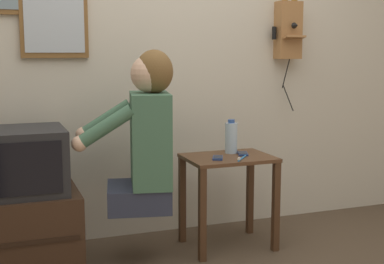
{
  "coord_description": "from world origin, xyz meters",
  "views": [
    {
      "loc": [
        -1.03,
        -2.34,
        1.23
      ],
      "look_at": [
        0.07,
        0.62,
        0.76
      ],
      "focal_mm": 50.0,
      "sensor_mm": 36.0,
      "label": 1
    }
  ],
  "objects_px": {
    "wall_mirror": "(53,4)",
    "water_bottle": "(231,137)",
    "toothbrush": "(241,158)",
    "cell_phone_spare": "(243,153)",
    "person": "(145,134)",
    "cell_phone_held": "(218,158)",
    "television": "(21,161)",
    "wall_phone_antique": "(288,30)"
  },
  "relations": [
    {
      "from": "wall_mirror",
      "to": "water_bottle",
      "type": "height_order",
      "value": "wall_mirror"
    },
    {
      "from": "toothbrush",
      "to": "cell_phone_spare",
      "type": "bearing_deg",
      "value": -78.26
    },
    {
      "from": "person",
      "to": "cell_phone_held",
      "type": "relative_size",
      "value": 6.7
    },
    {
      "from": "cell_phone_held",
      "to": "cell_phone_spare",
      "type": "xyz_separation_m",
      "value": [
        0.2,
        0.07,
        0.0
      ]
    },
    {
      "from": "television",
      "to": "person",
      "type": "bearing_deg",
      "value": -9.06
    },
    {
      "from": "water_bottle",
      "to": "person",
      "type": "bearing_deg",
      "value": -166.34
    },
    {
      "from": "person",
      "to": "wall_phone_antique",
      "type": "xyz_separation_m",
      "value": [
        1.17,
        0.43,
        0.63
      ]
    },
    {
      "from": "wall_phone_antique",
      "to": "cell_phone_held",
      "type": "bearing_deg",
      "value": -149.62
    },
    {
      "from": "person",
      "to": "water_bottle",
      "type": "xyz_separation_m",
      "value": [
        0.61,
        0.15,
        -0.08
      ]
    },
    {
      "from": "television",
      "to": "wall_mirror",
      "type": "distance_m",
      "value": 0.98
    },
    {
      "from": "wall_mirror",
      "to": "water_bottle",
      "type": "bearing_deg",
      "value": -16.87
    },
    {
      "from": "wall_phone_antique",
      "to": "cell_phone_held",
      "type": "height_order",
      "value": "wall_phone_antique"
    },
    {
      "from": "cell_phone_held",
      "to": "wall_phone_antique",
      "type": "bearing_deg",
      "value": 55.29
    },
    {
      "from": "television",
      "to": "wall_phone_antique",
      "type": "height_order",
      "value": "wall_phone_antique"
    },
    {
      "from": "television",
      "to": "toothbrush",
      "type": "distance_m",
      "value": 1.28
    },
    {
      "from": "toothbrush",
      "to": "wall_phone_antique",
      "type": "bearing_deg",
      "value": -100.35
    },
    {
      "from": "toothbrush",
      "to": "television",
      "type": "bearing_deg",
      "value": 32.06
    },
    {
      "from": "television",
      "to": "wall_phone_antique",
      "type": "bearing_deg",
      "value": 9.69
    },
    {
      "from": "television",
      "to": "water_bottle",
      "type": "xyz_separation_m",
      "value": [
        1.3,
        0.04,
        0.05
      ]
    },
    {
      "from": "television",
      "to": "cell_phone_spare",
      "type": "xyz_separation_m",
      "value": [
        1.34,
        -0.03,
        -0.04
      ]
    },
    {
      "from": "cell_phone_spare",
      "to": "wall_phone_antique",
      "type": "bearing_deg",
      "value": 53.52
    },
    {
      "from": "wall_phone_antique",
      "to": "cell_phone_held",
      "type": "distance_m",
      "value": 1.15
    },
    {
      "from": "water_bottle",
      "to": "wall_mirror",
      "type": "bearing_deg",
      "value": 163.13
    },
    {
      "from": "television",
      "to": "cell_phone_spare",
      "type": "relative_size",
      "value": 3.48
    },
    {
      "from": "person",
      "to": "cell_phone_held",
      "type": "distance_m",
      "value": 0.49
    },
    {
      "from": "cell_phone_held",
      "to": "toothbrush",
      "type": "bearing_deg",
      "value": -4.45
    },
    {
      "from": "cell_phone_held",
      "to": "cell_phone_spare",
      "type": "height_order",
      "value": "same"
    },
    {
      "from": "television",
      "to": "water_bottle",
      "type": "bearing_deg",
      "value": 1.74
    },
    {
      "from": "water_bottle",
      "to": "cell_phone_spare",
      "type": "bearing_deg",
      "value": -55.61
    },
    {
      "from": "water_bottle",
      "to": "toothbrush",
      "type": "xyz_separation_m",
      "value": [
        -0.03,
        -0.21,
        -0.09
      ]
    },
    {
      "from": "cell_phone_spare",
      "to": "wall_mirror",
      "type": "bearing_deg",
      "value": 179.83
    },
    {
      "from": "wall_mirror",
      "to": "toothbrush",
      "type": "xyz_separation_m",
      "value": [
        1.02,
        -0.53,
        -0.93
      ]
    },
    {
      "from": "wall_phone_antique",
      "to": "television",
      "type": "bearing_deg",
      "value": -170.31
    },
    {
      "from": "person",
      "to": "water_bottle",
      "type": "height_order",
      "value": "person"
    },
    {
      "from": "television",
      "to": "cell_phone_spare",
      "type": "distance_m",
      "value": 1.35
    },
    {
      "from": "wall_mirror",
      "to": "cell_phone_spare",
      "type": "relative_size",
      "value": 4.71
    },
    {
      "from": "person",
      "to": "television",
      "type": "xyz_separation_m",
      "value": [
        -0.68,
        0.11,
        -0.13
      ]
    },
    {
      "from": "television",
      "to": "wall_phone_antique",
      "type": "relative_size",
      "value": 0.58
    },
    {
      "from": "wall_mirror",
      "to": "cell_phone_spare",
      "type": "bearing_deg",
      "value": -19.52
    },
    {
      "from": "person",
      "to": "wall_phone_antique",
      "type": "bearing_deg",
      "value": -57.92
    },
    {
      "from": "wall_mirror",
      "to": "toothbrush",
      "type": "distance_m",
      "value": 1.48
    },
    {
      "from": "television",
      "to": "wall_mirror",
      "type": "height_order",
      "value": "wall_mirror"
    }
  ]
}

